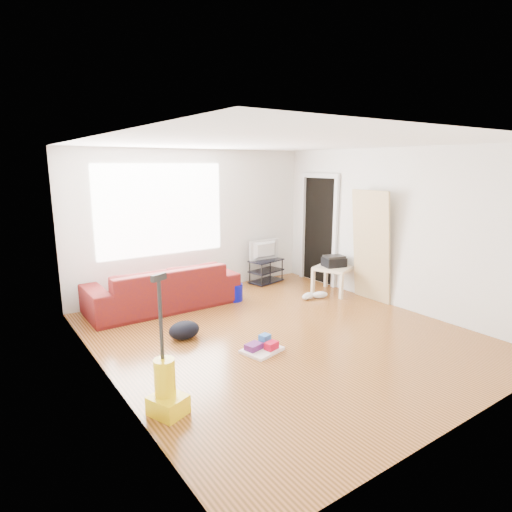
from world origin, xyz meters
TOP-DOWN VIEW (x-y plane):
  - room at (0.07, 0.15)m, footprint 4.51×5.01m
  - sofa at (-0.85, 1.95)m, footprint 2.35×0.92m
  - tv_stand at (1.37, 2.22)m, footprint 0.71×0.50m
  - tv at (1.37, 2.22)m, footprint 0.66×0.09m
  - side_table at (1.95, 1.00)m, footprint 0.76×0.76m
  - printer at (1.95, 1.00)m, footprint 0.43×0.37m
  - bucket at (0.26, 1.62)m, footprint 0.36×0.36m
  - toilet_paper at (0.28, 1.64)m, footprint 0.14×0.14m
  - cleaning_tray at (-0.51, -0.27)m, footprint 0.53×0.46m
  - backpack at (-1.12, 0.63)m, footprint 0.44×0.36m
  - sneakers at (1.42, 0.92)m, footprint 0.52×0.27m
  - vacuum at (-2.00, -0.85)m, footprint 0.37×0.39m
  - door_panel at (2.13, 0.34)m, footprint 0.23×0.74m

SIDE VIEW (x-z plane):
  - sofa at x=-0.85m, z-range -0.34..0.34m
  - bucket at x=0.26m, z-range -0.14..0.14m
  - backpack at x=-1.12m, z-range -0.11..0.11m
  - door_panel at x=2.13m, z-range -0.92..0.92m
  - cleaning_tray at x=-0.51m, z-range -0.03..0.13m
  - sneakers at x=1.42m, z-range 0.00..0.12m
  - toilet_paper at x=0.28m, z-range 0.14..0.27m
  - tv_stand at x=1.37m, z-range 0.01..0.46m
  - vacuum at x=-2.00m, z-range -0.41..0.89m
  - side_table at x=1.95m, z-range 0.16..0.64m
  - printer at x=1.95m, z-range 0.48..0.67m
  - tv at x=1.37m, z-range 0.45..0.83m
  - room at x=0.07m, z-range 0.00..2.51m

